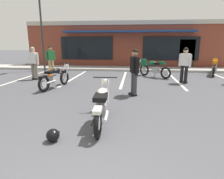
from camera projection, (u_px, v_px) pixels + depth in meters
name	position (u px, v px, depth m)	size (l,w,h in m)	color
ground_plane	(115.00, 106.00, 5.94)	(80.00, 80.00, 0.00)	#47474C
sidewalk_kerb	(127.00, 69.00, 13.81)	(22.00, 1.80, 0.14)	#A8A59E
brick_storefront_building	(129.00, 44.00, 16.99)	(15.76, 6.00, 3.46)	brown
painted_stall_lines	(124.00, 79.00, 10.35)	(10.91, 4.80, 0.01)	silver
motorcycle_foreground_classic	(102.00, 105.00, 4.58)	(0.66, 2.11, 0.98)	black
motorcycle_red_sportbike	(153.00, 68.00, 10.79)	(1.71, 1.59, 0.98)	black
motorcycle_black_cruiser	(214.00, 66.00, 11.42)	(1.07, 2.01, 0.98)	black
motorcycle_green_cafe_racer	(55.00, 77.00, 8.19)	(0.80, 2.08, 0.98)	black
person_in_black_shirt	(51.00, 58.00, 12.01)	(0.46, 0.52, 1.68)	black
person_in_shorts_foreground	(34.00, 61.00, 9.90)	(0.61, 0.33, 1.68)	black
person_by_back_row	(134.00, 70.00, 6.91)	(0.36, 0.60, 1.68)	black
person_near_building	(185.00, 63.00, 8.99)	(0.54, 0.45, 1.68)	black
helmet_on_pavement	(53.00, 135.00, 3.79)	(0.26, 0.26, 0.26)	black
traffic_cone	(49.00, 72.00, 10.99)	(0.34, 0.34, 0.53)	orange
parking_lot_lamp_post	(40.00, 22.00, 12.54)	(0.24, 0.76, 4.91)	#2D2D33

